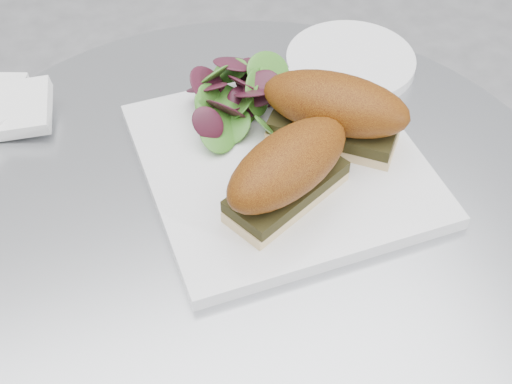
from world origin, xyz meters
TOP-DOWN VIEW (x-y plane):
  - table at (0.00, 0.00)m, footprint 0.70×0.70m
  - plate at (0.06, 0.05)m, footprint 0.29×0.29m
  - sandwich_left at (0.04, -0.00)m, footprint 0.17×0.12m
  - sandwich_right at (0.12, 0.06)m, footprint 0.16×0.16m
  - salad at (0.04, 0.14)m, footprint 0.12×0.12m
  - napkin at (-0.21, 0.24)m, footprint 0.15×0.15m
  - saucer at (0.21, 0.19)m, footprint 0.16×0.16m

SIDE VIEW (x-z plane):
  - table at x=0.00m, z-range 0.12..0.85m
  - saucer at x=0.21m, z-range 0.73..0.74m
  - plate at x=0.06m, z-range 0.73..0.75m
  - napkin at x=-0.21m, z-range 0.73..0.75m
  - salad at x=0.04m, z-range 0.75..0.80m
  - sandwich_right at x=0.12m, z-range 0.75..0.83m
  - sandwich_left at x=0.04m, z-range 0.75..0.83m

